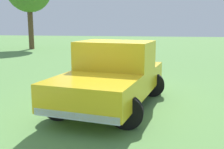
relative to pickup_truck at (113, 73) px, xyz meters
name	(u,v)px	position (x,y,z in m)	size (l,w,h in m)	color
ground_plane	(120,103)	(0.16, 0.28, -0.92)	(80.00, 80.00, 0.00)	#5B8C47
pickup_truck	(113,73)	(0.00, 0.00, 0.00)	(2.90, 4.78, 1.79)	black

